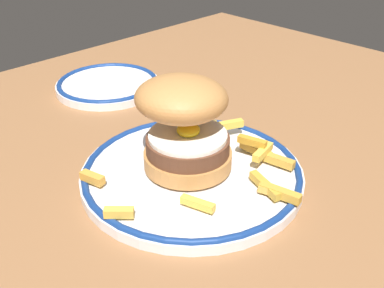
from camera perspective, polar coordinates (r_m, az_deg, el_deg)
name	(u,v)px	position (r cm, az deg, el deg)	size (l,w,h in cm)	color
ground_plane	(166,191)	(54.06, -3.31, -5.93)	(119.81, 90.39, 4.00)	#8D5F3A
dinner_plate	(192,172)	(52.16, 0.00, -3.57)	(25.23, 25.23, 1.60)	silver
burger	(184,121)	(49.91, -0.97, 2.85)	(13.77, 13.64, 10.56)	#BB7D41
fries_pile	(233,166)	(50.73, 5.15, -2.79)	(23.06, 19.53, 2.46)	gold
side_plate	(108,84)	(76.04, -10.44, 7.33)	(16.63, 16.63, 1.60)	silver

